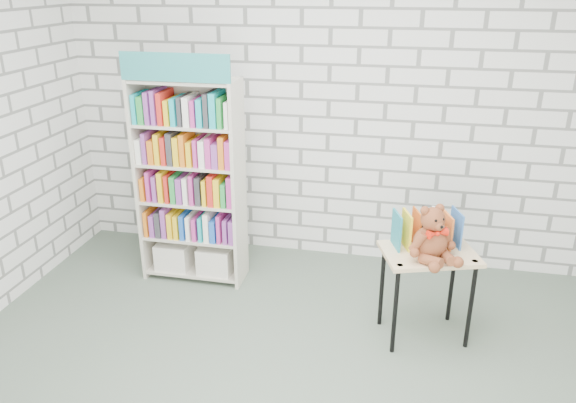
# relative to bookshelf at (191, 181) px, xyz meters

# --- Properties ---
(ground) EXTENTS (4.50, 4.50, 0.00)m
(ground) POSITION_rel_bookshelf_xyz_m (0.99, -1.36, -0.85)
(ground) COLOR #4E5D4F
(ground) RESTS_ON ground
(room_shell) EXTENTS (4.52, 4.02, 2.81)m
(room_shell) POSITION_rel_bookshelf_xyz_m (0.99, -1.36, 0.94)
(room_shell) COLOR silver
(room_shell) RESTS_ON ground
(bookshelf) EXTENTS (0.83, 0.32, 1.85)m
(bookshelf) POSITION_rel_bookshelf_xyz_m (0.00, 0.00, 0.00)
(bookshelf) COLOR beige
(bookshelf) RESTS_ON ground
(display_table) EXTENTS (0.71, 0.59, 0.65)m
(display_table) POSITION_rel_bookshelf_xyz_m (1.85, -0.48, -0.28)
(display_table) COLOR #DFB886
(display_table) RESTS_ON ground
(table_books) EXTENTS (0.46, 0.31, 0.25)m
(table_books) POSITION_rel_bookshelf_xyz_m (1.82, -0.39, -0.07)
(table_books) COLOR teal
(table_books) RESTS_ON display_table
(teddy_bear) EXTENTS (0.35, 0.34, 0.37)m
(teddy_bear) POSITION_rel_bookshelf_xyz_m (1.86, -0.58, -0.05)
(teddy_bear) COLOR brown
(teddy_bear) RESTS_ON display_table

